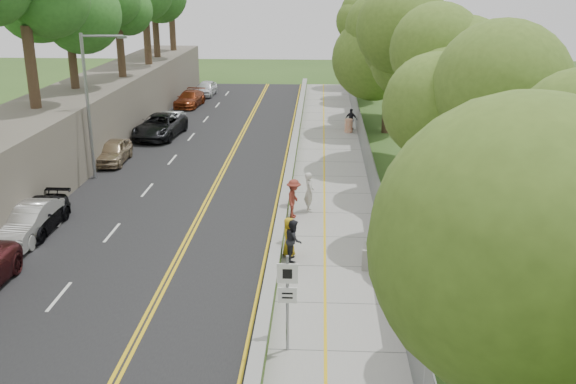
% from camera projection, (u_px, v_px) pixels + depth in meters
% --- Properties ---
extents(ground, '(140.00, 140.00, 0.00)m').
position_uv_depth(ground, '(262.00, 303.00, 22.32)').
color(ground, '#33511E').
rests_on(ground, ground).
extents(road, '(11.20, 66.00, 0.04)m').
position_uv_depth(road, '(192.00, 174.00, 36.78)').
color(road, black).
rests_on(road, ground).
extents(sidewalk, '(4.20, 66.00, 0.05)m').
position_uv_depth(sidewalk, '(330.00, 176.00, 36.39)').
color(sidewalk, gray).
rests_on(sidewalk, ground).
extents(jersey_barrier, '(0.42, 66.00, 0.60)m').
position_uv_depth(jersey_barrier, '(290.00, 171.00, 36.41)').
color(jersey_barrier, '#89EA33').
rests_on(jersey_barrier, ground).
extents(rock_embankment, '(5.00, 66.00, 4.00)m').
position_uv_depth(rock_embankment, '(49.00, 139.00, 36.55)').
color(rock_embankment, '#595147').
rests_on(rock_embankment, ground).
extents(chainlink_fence, '(0.04, 66.00, 2.00)m').
position_uv_depth(chainlink_fence, '(368.00, 160.00, 35.98)').
color(chainlink_fence, slate).
rests_on(chainlink_fence, ground).
extents(trees_fenceside, '(7.00, 66.00, 14.00)m').
position_uv_depth(trees_fenceside, '(417.00, 52.00, 33.96)').
color(trees_fenceside, '#587928').
rests_on(trees_fenceside, ground).
extents(streetlight, '(2.52, 0.22, 8.00)m').
position_uv_depth(streetlight, '(91.00, 97.00, 34.61)').
color(streetlight, gray).
rests_on(streetlight, ground).
extents(signpost, '(0.62, 0.09, 3.10)m').
position_uv_depth(signpost, '(287.00, 293.00, 18.79)').
color(signpost, gray).
rests_on(signpost, sidewalk).
extents(construction_barrel, '(0.59, 0.59, 0.97)m').
position_uv_depth(construction_barrel, '(349.00, 126.00, 46.58)').
color(construction_barrel, '#D24A15').
rests_on(construction_barrel, sidewalk).
extents(concrete_block, '(1.39, 1.12, 0.84)m').
position_uv_depth(concrete_block, '(379.00, 257.00, 24.80)').
color(concrete_block, gray).
rests_on(concrete_block, sidewalk).
extents(car_1, '(1.61, 4.59, 1.51)m').
position_uv_depth(car_1, '(27.00, 222.00, 27.50)').
color(car_1, beige).
rests_on(car_1, road).
extents(car_3, '(1.87, 4.57, 1.32)m').
position_uv_depth(car_3, '(36.00, 216.00, 28.39)').
color(car_3, black).
rests_on(car_3, road).
extents(car_4, '(1.81, 4.16, 1.40)m').
position_uv_depth(car_4, '(113.00, 151.00, 38.86)').
color(car_4, tan).
rests_on(car_4, road).
extents(car_5, '(1.49, 4.17, 1.37)m').
position_uv_depth(car_5, '(171.00, 122.00, 46.84)').
color(car_5, silver).
rests_on(car_5, road).
extents(car_6, '(3.13, 5.95, 1.60)m').
position_uv_depth(car_6, '(160.00, 126.00, 45.10)').
color(car_6, black).
rests_on(car_6, road).
extents(car_7, '(2.30, 4.83, 1.36)m').
position_uv_depth(car_7, '(190.00, 99.00, 55.87)').
color(car_7, maroon).
rests_on(car_7, road).
extents(car_8, '(1.79, 4.15, 1.39)m').
position_uv_depth(car_8, '(206.00, 88.00, 61.04)').
color(car_8, white).
rests_on(car_8, road).
extents(painter_0, '(0.74, 0.92, 1.63)m').
position_uv_depth(painter_0, '(289.00, 237.00, 25.74)').
color(painter_0, '#BC9516').
rests_on(painter_0, sidewalk).
extents(painter_1, '(0.60, 0.79, 1.92)m').
position_uv_depth(painter_1, '(309.00, 192.00, 30.68)').
color(painter_1, beige).
rests_on(painter_1, sidewalk).
extents(painter_2, '(0.68, 0.85, 1.68)m').
position_uv_depth(painter_2, '(294.00, 240.00, 25.35)').
color(painter_2, black).
rests_on(painter_2, sidewalk).
extents(painter_3, '(0.83, 1.27, 1.84)m').
position_uv_depth(painter_3, '(294.00, 199.00, 29.87)').
color(painter_3, maroon).
rests_on(painter_3, sidewalk).
extents(person_far, '(1.00, 0.69, 1.57)m').
position_uv_depth(person_far, '(351.00, 119.00, 47.22)').
color(person_far, black).
rests_on(person_far, sidewalk).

